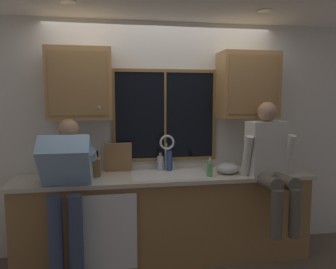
{
  "coord_description": "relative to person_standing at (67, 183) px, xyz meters",
  "views": [
    {
      "loc": [
        -0.55,
        -3.63,
        1.72
      ],
      "look_at": [
        0.02,
        -0.3,
        1.34
      ],
      "focal_mm": 35.14,
      "sensor_mm": 36.0,
      "label": 1
    }
  ],
  "objects": [
    {
      "name": "mixing_bowl",
      "position": [
        1.62,
        0.24,
        0.03
      ],
      "size": [
        0.24,
        0.24,
        0.12
      ],
      "primitive_type": "ellipsoid",
      "color": "#B7B7BC",
      "rests_on": "countertop"
    },
    {
      "name": "countertop",
      "position": [
        0.96,
        0.28,
        -0.05
      ],
      "size": [
        3.07,
        0.62,
        0.04
      ],
      "primitive_type": "cube",
      "color": "beige",
      "rests_on": "lower_cabinet_run"
    },
    {
      "name": "window_glass",
      "position": [
        1.0,
        0.59,
        0.58
      ],
      "size": [
        1.1,
        0.02,
        0.95
      ],
      "primitive_type": "cube",
      "color": "black"
    },
    {
      "name": "person_standing",
      "position": [
        0.0,
        0.0,
        0.0
      ],
      "size": [
        0.53,
        0.71,
        1.52
      ],
      "color": "#384260",
      "rests_on": "floor"
    },
    {
      "name": "window_frame_left",
      "position": [
        0.44,
        0.58,
        0.58
      ],
      "size": [
        0.03,
        0.02,
        0.95
      ],
      "primitive_type": "cube",
      "color": "brown"
    },
    {
      "name": "person_sitting_on_counter",
      "position": [
        1.99,
        0.02,
        0.16
      ],
      "size": [
        0.54,
        0.62,
        1.26
      ],
      "color": "#595147",
      "rests_on": "countertop"
    },
    {
      "name": "window_frame_top",
      "position": [
        1.0,
        0.58,
        1.07
      ],
      "size": [
        1.17,
        0.02,
        0.04
      ],
      "primitive_type": "cube",
      "color": "brown"
    },
    {
      "name": "knife_block",
      "position": [
        0.23,
        0.34,
        0.08
      ],
      "size": [
        0.12,
        0.18,
        0.32
      ],
      "color": "olive",
      "rests_on": "countertop"
    },
    {
      "name": "back_wall",
      "position": [
        0.96,
        0.65,
        0.33
      ],
      "size": [
        5.41,
        0.12,
        2.55
      ],
      "primitive_type": "cube",
      "color": "silver",
      "rests_on": "floor"
    },
    {
      "name": "faucet",
      "position": [
        1.01,
        0.47,
        0.23
      ],
      "size": [
        0.18,
        0.09,
        0.4
      ],
      "color": "silver",
      "rests_on": "countertop"
    },
    {
      "name": "window_mullion_center",
      "position": [
        1.0,
        0.57,
        0.58
      ],
      "size": [
        0.02,
        0.02,
        0.95
      ],
      "primitive_type": "cube",
      "color": "brown"
    },
    {
      "name": "lower_cabinet_run",
      "position": [
        0.96,
        0.3,
        -0.51
      ],
      "size": [
        3.01,
        0.58,
        0.88
      ],
      "primitive_type": "cube",
      "color": "olive",
      "rests_on": "floor"
    },
    {
      "name": "window_frame_bottom",
      "position": [
        1.0,
        0.58,
        0.09
      ],
      "size": [
        1.17,
        0.02,
        0.04
      ],
      "primitive_type": "cube",
      "color": "brown"
    },
    {
      "name": "bottle_green_glass",
      "position": [
        0.94,
        0.5,
        0.06
      ],
      "size": [
        0.07,
        0.07,
        0.21
      ],
      "color": "#B7B7BC",
      "rests_on": "countertop"
    },
    {
      "name": "sink",
      "position": [
        1.0,
        0.29,
        -0.12
      ],
      "size": [
        0.8,
        0.46,
        0.21
      ],
      "color": "silver",
      "rests_on": "lower_cabinet_run"
    },
    {
      "name": "cutting_board",
      "position": [
        0.48,
        0.51,
        0.13
      ],
      "size": [
        0.29,
        0.09,
        0.32
      ],
      "primitive_type": "cube",
      "rotation": [
        0.21,
        0.0,
        0.0
      ],
      "color": "#997047",
      "rests_on": "countertop"
    },
    {
      "name": "bottle_tall_clear",
      "position": [
        1.03,
        0.48,
        0.09
      ],
      "size": [
        0.06,
        0.06,
        0.28
      ],
      "color": "#334C8C",
      "rests_on": "countertop"
    },
    {
      "name": "soap_dispenser",
      "position": [
        1.39,
        0.14,
        0.05
      ],
      "size": [
        0.06,
        0.07,
        0.19
      ],
      "color": "#59A566",
      "rests_on": "countertop"
    },
    {
      "name": "dishwasher_front",
      "position": [
        0.33,
        -0.01,
        -0.49
      ],
      "size": [
        0.6,
        0.02,
        0.74
      ],
      "primitive_type": "cube",
      "color": "white"
    },
    {
      "name": "ceiling_downlight_right",
      "position": [
        1.87,
        -0.01,
        1.6
      ],
      "size": [
        0.14,
        0.14,
        0.01
      ],
      "primitive_type": "cylinder",
      "color": "#FFEAB2"
    },
    {
      "name": "upper_cabinet_left",
      "position": [
        0.1,
        0.42,
        0.91
      ],
      "size": [
        0.64,
        0.36,
        0.72
      ],
      "color": "#A87A47"
    },
    {
      "name": "window_frame_right",
      "position": [
        1.57,
        0.58,
        0.58
      ],
      "size": [
        0.03,
        0.02,
        0.95
      ],
      "primitive_type": "cube",
      "color": "brown"
    },
    {
      "name": "upper_cabinet_right",
      "position": [
        1.9,
        0.42,
        0.91
      ],
      "size": [
        0.64,
        0.36,
        0.72
      ],
      "color": "#A87A47"
    },
    {
      "name": "ceiling_downlight_left",
      "position": [
        0.06,
        -0.01,
        1.6
      ],
      "size": [
        0.14,
        0.14,
        0.01
      ],
      "primitive_type": "cylinder",
      "color": "#FFEAB2"
    }
  ]
}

